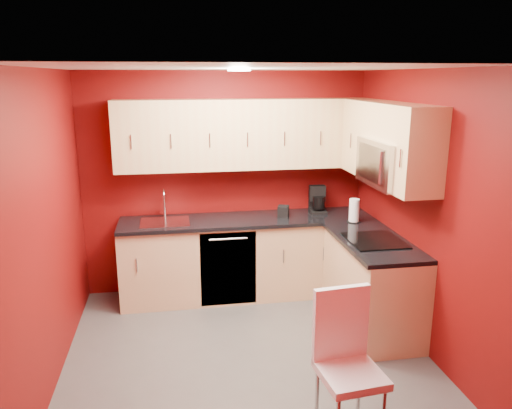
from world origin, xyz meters
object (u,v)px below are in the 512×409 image
object	(u,v)px
microwave	(391,163)
paper_towel	(354,211)
sink	(165,219)
napkin_holder	(283,211)
dining_chair	(351,367)
coffee_maker	(318,200)

from	to	relation	value
microwave	paper_towel	xyz separation A→B (m)	(-0.08, 0.65, -0.62)
sink	napkin_holder	bearing A→B (deg)	-1.14
napkin_holder	paper_towel	xyz separation A→B (m)	(0.70, -0.33, 0.06)
napkin_holder	paper_towel	distance (m)	0.78
sink	dining_chair	distance (m)	2.74
microwave	coffee_maker	bearing A→B (deg)	107.75
paper_towel	sink	bearing A→B (deg)	170.04
coffee_maker	dining_chair	size ratio (longest dim) A/B	0.30
coffee_maker	paper_towel	world-z (taller)	coffee_maker
sink	coffee_maker	xyz separation A→B (m)	(1.74, 0.09, 0.12)
microwave	napkin_holder	xyz separation A→B (m)	(-0.79, 0.98, -0.69)
sink	coffee_maker	size ratio (longest dim) A/B	1.72
sink	paper_towel	size ratio (longest dim) A/B	2.05
microwave	napkin_holder	bearing A→B (deg)	128.85
sink	coffee_maker	bearing A→B (deg)	3.10
coffee_maker	napkin_holder	world-z (taller)	coffee_maker
coffee_maker	dining_chair	distance (m)	2.60
microwave	paper_towel	distance (m)	0.90
microwave	sink	distance (m)	2.43
microwave	dining_chair	size ratio (longest dim) A/B	0.75
coffee_maker	napkin_holder	distance (m)	0.46
microwave	coffee_maker	world-z (taller)	microwave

